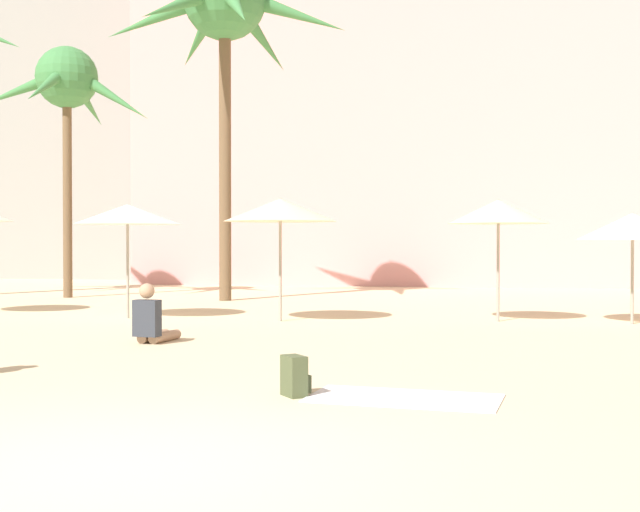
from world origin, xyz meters
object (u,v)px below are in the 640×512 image
at_px(beach_towel, 404,398).
at_px(person_mid_center, 152,322).
at_px(cafe_umbrella_4, 498,212).
at_px(cafe_umbrella_0, 280,210).
at_px(cafe_umbrella_1, 128,214).
at_px(backpack, 295,377).
at_px(cafe_umbrella_2, 633,227).
at_px(palm_tree_center, 67,87).
at_px(palm_tree_left, 224,12).

distance_m(beach_towel, person_mid_center, 5.94).
bearing_deg(person_mid_center, cafe_umbrella_4, -41.91).
relative_size(cafe_umbrella_0, cafe_umbrella_1, 1.04).
bearing_deg(beach_towel, cafe_umbrella_1, 127.14).
height_order(cafe_umbrella_0, backpack, cafe_umbrella_0).
bearing_deg(cafe_umbrella_2, cafe_umbrella_0, -175.77).
bearing_deg(person_mid_center, palm_tree_center, 40.29).
relative_size(cafe_umbrella_0, beach_towel, 1.28).
relative_size(cafe_umbrella_2, backpack, 5.15).
xyz_separation_m(palm_tree_center, cafe_umbrella_1, (4.23, -6.04, -3.85)).
xyz_separation_m(cafe_umbrella_0, cafe_umbrella_4, (4.32, 0.65, -0.03)).
relative_size(beach_towel, person_mid_center, 2.00).
distance_m(cafe_umbrella_1, person_mid_center, 4.94).
distance_m(cafe_umbrella_4, backpack, 9.35).
relative_size(cafe_umbrella_4, person_mid_center, 2.53).
distance_m(backpack, person_mid_center, 5.22).
bearing_deg(cafe_umbrella_2, person_mid_center, -151.21).
relative_size(cafe_umbrella_0, backpack, 5.87).
distance_m(cafe_umbrella_0, cafe_umbrella_1, 3.29).
bearing_deg(beach_towel, palm_tree_center, 126.26).
relative_size(palm_tree_left, cafe_umbrella_4, 3.81).
xyz_separation_m(cafe_umbrella_1, cafe_umbrella_2, (10.14, 0.35, -0.28)).
distance_m(cafe_umbrella_1, backpack, 9.96).
bearing_deg(cafe_umbrella_1, palm_tree_left, 84.32).
relative_size(palm_tree_center, cafe_umbrella_4, 2.94).
height_order(palm_tree_left, cafe_umbrella_0, palm_tree_left).
distance_m(cafe_umbrella_0, beach_towel, 8.92).
bearing_deg(cafe_umbrella_4, cafe_umbrella_1, -176.33).
relative_size(cafe_umbrella_0, cafe_umbrella_2, 1.14).
distance_m(palm_tree_left, cafe_umbrella_1, 7.92).
height_order(cafe_umbrella_2, person_mid_center, cafe_umbrella_2).
bearing_deg(beach_towel, backpack, -178.10).
bearing_deg(cafe_umbrella_4, palm_tree_center, 154.86).
bearing_deg(cafe_umbrella_4, beach_towel, -98.69).
bearing_deg(cafe_umbrella_0, palm_tree_left, 115.70).
height_order(beach_towel, person_mid_center, person_mid_center).
relative_size(palm_tree_center, person_mid_center, 7.45).
bearing_deg(cafe_umbrella_1, cafe_umbrella_0, -2.75).
xyz_separation_m(backpack, person_mid_center, (-3.10, 4.20, 0.13)).
height_order(cafe_umbrella_0, beach_towel, cafe_umbrella_0).
relative_size(palm_tree_center, backpack, 17.08).
xyz_separation_m(cafe_umbrella_1, person_mid_center, (2.04, -4.10, -1.83)).
distance_m(beach_towel, backpack, 1.14).
height_order(palm_tree_left, backpack, palm_tree_left).
xyz_separation_m(palm_tree_left, cafe_umbrella_1, (-0.55, -5.52, -5.64)).
bearing_deg(person_mid_center, beach_towel, -126.10).
bearing_deg(palm_tree_left, cafe_umbrella_0, -64.30).
distance_m(palm_tree_center, backpack, 18.09).
distance_m(cafe_umbrella_0, person_mid_center, 4.55).
bearing_deg(palm_tree_left, beach_towel, -67.50).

